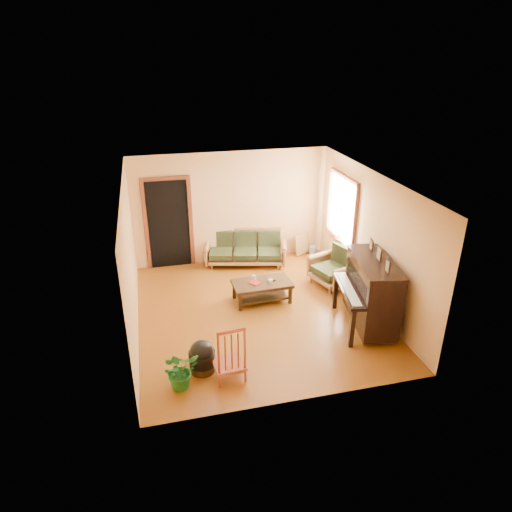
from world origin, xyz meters
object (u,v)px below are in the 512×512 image
object	(u,v)px
piano	(372,294)
potted_plant	(180,370)
armchair	(333,266)
footstool	(202,360)
sofa	(245,249)
ceramic_crock	(313,251)
red_chair	(228,350)
coffee_table	(262,291)

from	to	relation	value
piano	potted_plant	bearing A→B (deg)	-155.82
armchair	piano	world-z (taller)	piano
footstool	sofa	bearing A→B (deg)	67.52
piano	ceramic_crock	xyz separation A→B (m)	(0.10, 3.18, -0.54)
armchair	red_chair	world-z (taller)	red_chair
coffee_table	ceramic_crock	size ratio (longest dim) A/B	5.08
coffee_table	armchair	xyz separation A→B (m)	(1.63, 0.32, 0.23)
sofa	armchair	bearing A→B (deg)	-28.41
armchair	red_chair	xyz separation A→B (m)	(-2.71, -2.46, 0.05)
coffee_table	potted_plant	bearing A→B (deg)	-129.65
sofa	ceramic_crock	size ratio (longest dim) A/B	8.19
potted_plant	red_chair	bearing A→B (deg)	3.53
armchair	coffee_table	bearing A→B (deg)	172.53
piano	armchair	bearing A→B (deg)	102.11
armchair	red_chair	bearing A→B (deg)	-156.19
footstool	ceramic_crock	xyz separation A→B (m)	(3.24, 3.75, -0.09)
red_chair	ceramic_crock	distance (m)	4.93
piano	potted_plant	xyz separation A→B (m)	(-3.50, -0.87, -0.36)
piano	footstool	world-z (taller)	piano
armchair	footstool	distance (m)	3.80
coffee_table	footstool	xyz separation A→B (m)	(-1.46, -1.89, -0.01)
coffee_table	ceramic_crock	bearing A→B (deg)	46.13
sofa	coffee_table	size ratio (longest dim) A/B	1.61
potted_plant	piano	bearing A→B (deg)	13.89
piano	ceramic_crock	size ratio (longest dim) A/B	6.56
armchair	ceramic_crock	size ratio (longest dim) A/B	3.92
coffee_table	sofa	bearing A→B (deg)	88.41
piano	potted_plant	world-z (taller)	piano
sofa	potted_plant	size ratio (longest dim) A/B	3.10
ceramic_crock	armchair	bearing A→B (deg)	-95.55
armchair	piano	size ratio (longest dim) A/B	0.60
footstool	potted_plant	world-z (taller)	potted_plant
sofa	red_chair	bearing A→B (deg)	-92.55
sofa	potted_plant	world-z (taller)	sofa
ceramic_crock	potted_plant	xyz separation A→B (m)	(-3.60, -4.04, 0.19)
footstool	potted_plant	bearing A→B (deg)	-140.34
sofa	red_chair	world-z (taller)	red_chair
armchair	footstool	bearing A→B (deg)	-162.88
armchair	piano	bearing A→B (deg)	-106.66
sofa	armchair	xyz separation A→B (m)	(1.58, -1.43, 0.05)
piano	red_chair	world-z (taller)	piano
piano	potted_plant	size ratio (longest dim) A/B	2.49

